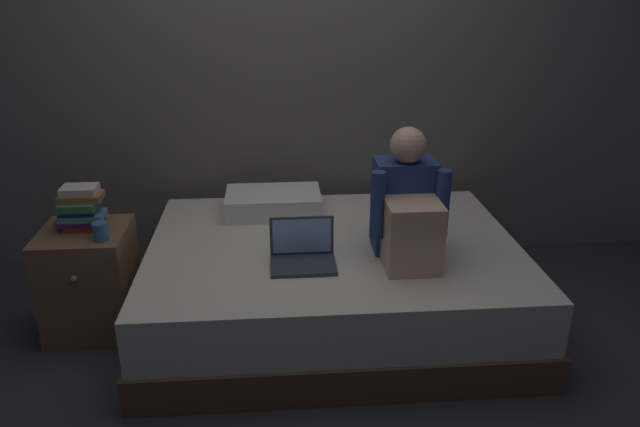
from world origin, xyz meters
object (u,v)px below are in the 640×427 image
at_px(nightstand, 90,280).
at_px(book_stack, 81,209).
at_px(laptop, 303,253).
at_px(pillow, 273,203).
at_px(bed, 333,281).
at_px(person_sitting, 407,210).
at_px(mug, 101,231).

xyz_separation_m(nightstand, book_stack, (0.00, 0.03, 0.40)).
bearing_deg(laptop, pillow, 101.49).
distance_m(bed, pillow, 0.63).
xyz_separation_m(bed, pillow, (-0.32, 0.45, 0.30)).
height_order(bed, person_sitting, person_sitting).
bearing_deg(laptop, mug, 173.17).
distance_m(nightstand, laptop, 1.17).
height_order(book_stack, mug, book_stack).
xyz_separation_m(person_sitting, pillow, (-0.66, 0.64, -0.19)).
height_order(laptop, mug, laptop).
relative_size(nightstand, person_sitting, 0.88).
distance_m(laptop, pillow, 0.70).
bearing_deg(mug, bed, 5.53).
distance_m(book_stack, mug, 0.21).
xyz_separation_m(bed, person_sitting, (0.35, -0.19, 0.49)).
distance_m(bed, laptop, 0.41).
xyz_separation_m(pillow, mug, (-0.85, -0.56, 0.09)).
bearing_deg(person_sitting, book_stack, 172.19).
height_order(person_sitting, laptop, person_sitting).
height_order(person_sitting, pillow, person_sitting).
height_order(person_sitting, mug, person_sitting).
bearing_deg(laptop, book_stack, 166.65).
bearing_deg(laptop, nightstand, 167.99).
height_order(bed, mug, mug).
relative_size(bed, nightstand, 3.46).
bearing_deg(bed, person_sitting, -29.05).
distance_m(nightstand, person_sitting, 1.71).
xyz_separation_m(person_sitting, laptop, (-0.52, -0.04, -0.20)).
height_order(nightstand, mug, mug).
bearing_deg(nightstand, bed, -0.29).
relative_size(nightstand, book_stack, 2.38).
xyz_separation_m(nightstand, mug, (0.13, -0.12, 0.33)).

